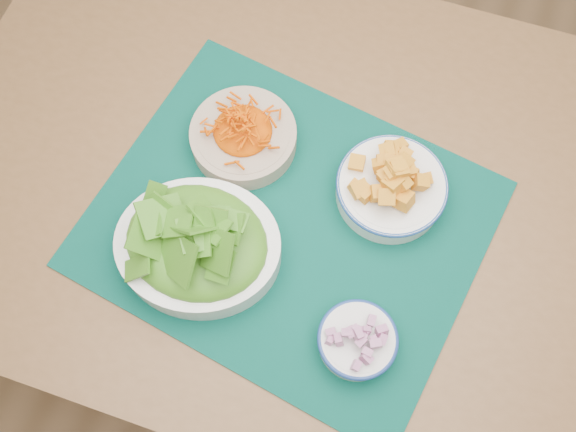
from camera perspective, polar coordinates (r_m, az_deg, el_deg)
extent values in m
plane|color=olive|center=(1.74, 8.14, -14.06)|extent=(4.00, 4.00, 0.00)
cube|color=brown|center=(1.07, 2.67, 2.12)|extent=(1.33, 0.90, 0.04)
cylinder|color=brown|center=(1.72, -13.72, 13.77)|extent=(0.06, 0.06, 0.71)
cube|color=#002D26|center=(1.03, 0.00, -0.66)|extent=(0.66, 0.57, 0.00)
cylinder|color=tan|center=(1.07, -3.96, 6.97)|extent=(0.21, 0.21, 0.04)
ellipsoid|color=#F35B00|center=(1.04, -4.08, 7.81)|extent=(0.15, 0.15, 0.02)
cylinder|color=white|center=(1.04, 9.09, 2.35)|extent=(0.22, 0.22, 0.04)
torus|color=#1F4590|center=(1.02, 9.24, 2.75)|extent=(0.18, 0.18, 0.01)
ellipsoid|color=orange|center=(1.00, 9.49, 3.43)|extent=(0.15, 0.15, 0.05)
ellipsoid|color=#296B11|center=(0.94, -8.34, -1.71)|extent=(0.22, 0.19, 0.06)
cylinder|color=silver|center=(0.96, 6.14, -11.00)|extent=(0.15, 0.15, 0.04)
torus|color=navy|center=(0.94, 6.24, -10.82)|extent=(0.12, 0.12, 0.01)
ellipsoid|color=#7F1151|center=(0.93, 6.32, -10.66)|extent=(0.10, 0.10, 0.02)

